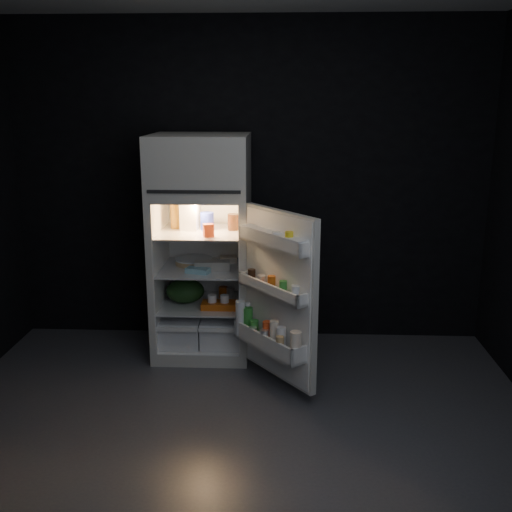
{
  "coord_description": "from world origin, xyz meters",
  "views": [
    {
      "loc": [
        0.28,
        -3.34,
        2.05
      ],
      "look_at": [
        0.08,
        1.0,
        0.9
      ],
      "focal_mm": 42.0,
      "sensor_mm": 36.0,
      "label": 1
    }
  ],
  "objects_px": {
    "refrigerator": "(202,239)",
    "egg_carton": "(212,266)",
    "milk_jug": "(190,215)",
    "yogurt_tray": "(220,305)",
    "fridge_door": "(276,299)"
  },
  "relations": [
    {
      "from": "fridge_door",
      "to": "egg_carton",
      "type": "xyz_separation_m",
      "value": [
        -0.51,
        0.56,
        0.08
      ]
    },
    {
      "from": "fridge_door",
      "to": "egg_carton",
      "type": "relative_size",
      "value": 4.41
    },
    {
      "from": "refrigerator",
      "to": "egg_carton",
      "type": "height_order",
      "value": "refrigerator"
    },
    {
      "from": "milk_jug",
      "to": "yogurt_tray",
      "type": "bearing_deg",
      "value": -29.49
    },
    {
      "from": "egg_carton",
      "to": "fridge_door",
      "type": "bearing_deg",
      "value": -51.08
    },
    {
      "from": "milk_jug",
      "to": "egg_carton",
      "type": "relative_size",
      "value": 0.87
    },
    {
      "from": "milk_jug",
      "to": "egg_carton",
      "type": "xyz_separation_m",
      "value": [
        0.19,
        -0.11,
        -0.38
      ]
    },
    {
      "from": "refrigerator",
      "to": "egg_carton",
      "type": "xyz_separation_m",
      "value": [
        0.09,
        -0.11,
        -0.19
      ]
    },
    {
      "from": "fridge_door",
      "to": "milk_jug",
      "type": "xyz_separation_m",
      "value": [
        -0.7,
        0.67,
        0.46
      ]
    },
    {
      "from": "refrigerator",
      "to": "egg_carton",
      "type": "distance_m",
      "value": 0.24
    },
    {
      "from": "yogurt_tray",
      "to": "milk_jug",
      "type": "bearing_deg",
      "value": 145.92
    },
    {
      "from": "fridge_door",
      "to": "yogurt_tray",
      "type": "bearing_deg",
      "value": 132.11
    },
    {
      "from": "refrigerator",
      "to": "milk_jug",
      "type": "bearing_deg",
      "value": 178.47
    },
    {
      "from": "fridge_door",
      "to": "yogurt_tray",
      "type": "relative_size",
      "value": 4.27
    },
    {
      "from": "fridge_door",
      "to": "refrigerator",
      "type": "bearing_deg",
      "value": 132.15
    }
  ]
}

